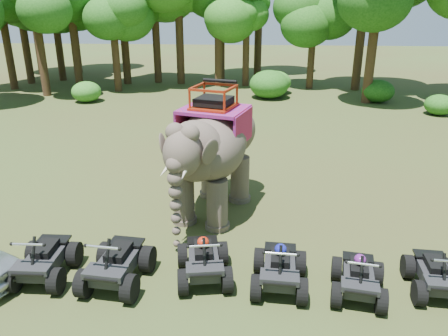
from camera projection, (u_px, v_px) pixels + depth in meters
The scene contains 26 objects.
ground at pixel (221, 252), 11.48m from camera, with size 110.00×110.00×0.00m, color #47381E.
elephant at pixel (213, 150), 13.00m from camera, with size 2.09×4.75×3.99m, color #4A3F35, non-canonical shape.
atv_0 at pixel (43, 254), 10.21m from camera, with size 1.25×1.72×1.27m, color black, non-canonical shape.
atv_1 at pixel (116, 258), 10.00m from camera, with size 1.32×1.81×1.34m, color black, non-canonical shape.
atv_2 at pixel (204, 255), 10.19m from camera, with size 1.23×1.68×1.25m, color black, non-canonical shape.
atv_3 at pixel (280, 263), 9.89m from camera, with size 1.23×1.69×1.25m, color black, non-canonical shape.
atv_4 at pixel (359, 272), 9.62m from camera, with size 1.14×1.57×1.16m, color black, non-canonical shape.
atv_5 at pixel (437, 269), 9.72m from camera, with size 1.14×1.57×1.16m, color black, non-canonical shape.
tree_0 at pixel (246, 41), 32.17m from camera, with size 4.63×4.63×6.61m, color #195114, non-canonical shape.
tree_1 at pixel (312, 43), 31.13m from camera, with size 4.59×4.59×6.56m, color #195114, non-canonical shape.
tree_2 at pixel (375, 26), 26.24m from camera, with size 6.57×6.57×9.38m, color #195114, non-canonical shape.
tree_25 at pixel (38, 34), 28.49m from camera, with size 5.66×5.66×8.09m, color #195114, non-canonical shape.
tree_26 at pixel (114, 39), 30.06m from camera, with size 5.08×5.08×7.25m, color #195114, non-canonical shape.
tree_27 at pixel (179, 17), 32.46m from camera, with size 6.86×6.86×9.80m, color #195114, non-canonical shape.
tree_28 at pixel (23, 26), 32.77m from camera, with size 5.97×5.97×8.53m, color #195114, non-canonical shape.
tree_29 at pixel (123, 19), 32.41m from camera, with size 6.73×6.73×9.61m, color #195114, non-canonical shape.
tree_30 at pixel (73, 17), 37.64m from camera, with size 6.57×6.57×9.38m, color #195114, non-canonical shape.
tree_31 at pixel (56, 26), 34.02m from camera, with size 5.93×5.93×8.47m, color #195114, non-canonical shape.
tree_32 at pixel (259, 8), 35.91m from camera, with size 7.63×7.63×10.91m, color #195114, non-canonical shape.
tree_33 at pixel (221, 24), 32.85m from camera, with size 6.18×6.18×8.82m, color #195114, non-canonical shape.
tree_34 at pixel (34, 17), 36.94m from camera, with size 6.62×6.62×9.45m, color #195114, non-canonical shape.
tree_35 at pixel (218, 25), 31.64m from camera, with size 6.20×6.20×8.86m, color #195114, non-canonical shape.
tree_36 at pixel (5, 34), 30.71m from camera, with size 5.39×5.39×7.70m, color #195114, non-canonical shape.
tree_37 at pixel (73, 32), 30.41m from camera, with size 5.65×5.65×8.07m, color #195114, non-canonical shape.
tree_38 at pixel (363, 15), 29.95m from camera, with size 7.26×7.26×10.37m, color #195114, non-canonical shape.
tree_39 at pixel (155, 23), 33.10m from camera, with size 6.30×6.30×9.01m, color #195114, non-canonical shape.
Camera 1 is at (0.81, -9.86, 6.22)m, focal length 35.00 mm.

